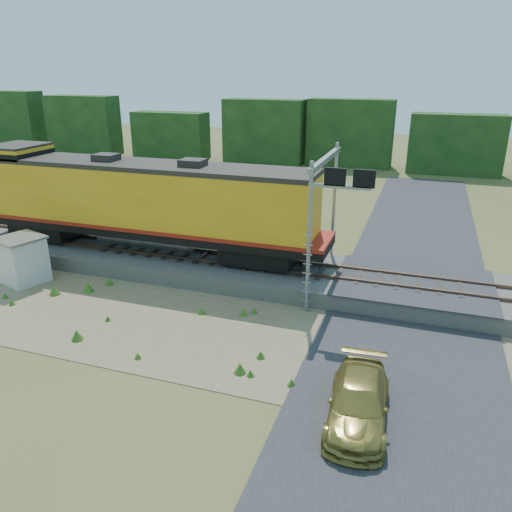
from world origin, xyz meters
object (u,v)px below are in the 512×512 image
at_px(locomotive, 138,201).
at_px(shed, 23,260).
at_px(signal_gantry, 329,190).
at_px(car, 358,403).

relative_size(locomotive, shed, 8.01).
bearing_deg(shed, signal_gantry, 31.12).
height_order(shed, signal_gantry, signal_gantry).
xyz_separation_m(shed, car, (17.20, -5.20, -0.56)).
height_order(locomotive, car, locomotive).
relative_size(shed, car, 0.57).
bearing_deg(shed, car, 0.48).
distance_m(locomotive, car, 16.29).
distance_m(shed, car, 17.97).
bearing_deg(locomotive, shed, -135.03).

